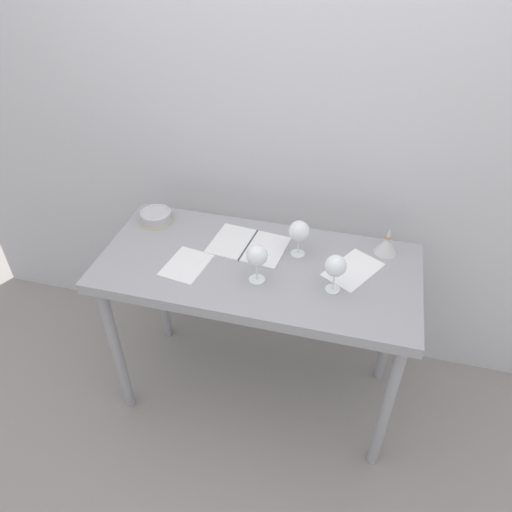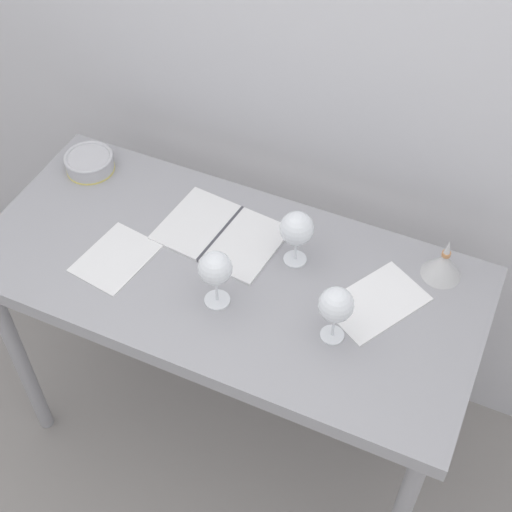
% 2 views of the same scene
% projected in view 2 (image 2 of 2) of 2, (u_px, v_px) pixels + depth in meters
% --- Properties ---
extents(ground_plane, '(6.00, 6.00, 0.00)m').
position_uv_depth(ground_plane, '(235.00, 429.00, 2.68)').
color(ground_plane, gray).
extents(back_wall, '(3.80, 0.04, 2.60)m').
position_uv_depth(back_wall, '(301.00, 50.00, 2.01)').
color(back_wall, silver).
rests_on(back_wall, ground_plane).
extents(steel_counter, '(1.40, 0.65, 0.90)m').
position_uv_depth(steel_counter, '(228.00, 294.00, 2.09)').
color(steel_counter, '#96969B').
rests_on(steel_counter, ground_plane).
extents(wine_glass_near_right, '(0.09, 0.09, 0.17)m').
position_uv_depth(wine_glass_near_right, '(336.00, 306.00, 1.77)').
color(wine_glass_near_right, white).
rests_on(wine_glass_near_right, steel_counter).
extents(wine_glass_far_right, '(0.09, 0.09, 0.17)m').
position_uv_depth(wine_glass_far_right, '(297.00, 229.00, 1.94)').
color(wine_glass_far_right, white).
rests_on(wine_glass_far_right, steel_counter).
extents(wine_glass_near_center, '(0.09, 0.09, 0.17)m').
position_uv_depth(wine_glass_near_center, '(215.00, 269.00, 1.84)').
color(wine_glass_near_center, white).
rests_on(wine_glass_near_center, steel_counter).
extents(open_notebook, '(0.36, 0.28, 0.01)m').
position_uv_depth(open_notebook, '(221.00, 233.00, 2.09)').
color(open_notebook, white).
rests_on(open_notebook, steel_counter).
extents(tasting_sheet_upper, '(0.27, 0.30, 0.00)m').
position_uv_depth(tasting_sheet_upper, '(376.00, 302.00, 1.93)').
color(tasting_sheet_upper, white).
rests_on(tasting_sheet_upper, steel_counter).
extents(tasting_sheet_lower, '(0.20, 0.24, 0.00)m').
position_uv_depth(tasting_sheet_lower, '(116.00, 258.00, 2.04)').
color(tasting_sheet_lower, white).
rests_on(tasting_sheet_lower, steel_counter).
extents(tasting_bowl, '(0.15, 0.15, 0.05)m').
position_uv_depth(tasting_bowl, '(89.00, 162.00, 2.26)').
color(tasting_bowl, '#DBCC66').
rests_on(tasting_bowl, steel_counter).
extents(decanter_funnel, '(0.11, 0.11, 0.13)m').
position_uv_depth(decanter_funnel, '(443.00, 264.00, 1.97)').
color(decanter_funnel, '#BDBDBD').
rests_on(decanter_funnel, steel_counter).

